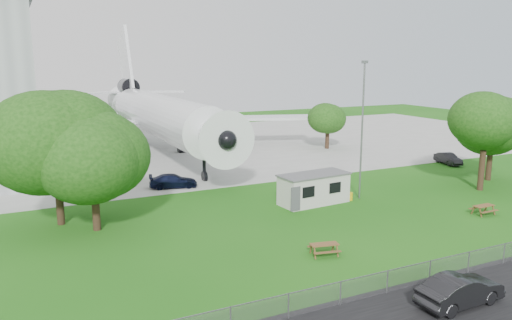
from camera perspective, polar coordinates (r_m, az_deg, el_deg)
name	(u,v)px	position (r m, az deg, el deg)	size (l,w,h in m)	color
ground	(320,233)	(36.37, 7.33, -8.27)	(160.00, 160.00, 0.00)	#2C711A
asphalt_strip	(467,315)	(27.38, 22.97, -15.95)	(120.00, 8.00, 0.02)	black
concrete_apron	(170,149)	(70.26, -9.85, 1.23)	(120.00, 46.00, 0.03)	#B7B7B2
airliner	(158,114)	(66.96, -11.14, 5.23)	(46.36, 47.73, 17.69)	white
site_cabin	(314,189)	(43.23, 6.63, -3.26)	(6.85, 3.21, 2.62)	beige
picnic_west	(324,255)	(32.52, 7.77, -10.71)	(1.80, 1.50, 0.76)	brown
picnic_east	(483,214)	(44.18, 24.51, -5.68)	(1.80, 1.50, 0.76)	brown
fence	(415,286)	(29.51, 17.75, -13.55)	(58.00, 0.04, 1.30)	gray
lamp_mast	(362,132)	(44.54, 12.01, 3.16)	(0.16, 0.16, 12.00)	slate
tree_west_big	(55,141)	(39.23, -22.02, 2.07)	(9.37, 9.37, 11.09)	#382619
tree_west_small	(93,158)	(37.15, -18.18, 0.26)	(7.77, 7.77, 9.26)	#382619
tree_east_front	(486,121)	(51.08, 24.80, 4.02)	(6.77, 6.77, 9.96)	#382619
tree_east_back	(493,124)	(55.89, 25.45, 3.71)	(6.98, 6.98, 9.29)	#382619
tree_far_apron	(328,118)	(69.78, 8.21, 4.77)	(5.50, 5.50, 7.07)	#382619
car_centre_sedan	(460,291)	(27.84, 22.31, -13.65)	(1.67, 4.80, 1.58)	black
car_ne_sedan	(448,159)	(63.38, 21.10, 0.13)	(1.40, 4.01, 1.32)	black
car_apron_van	(173,181)	(48.93, -9.45, -2.39)	(1.86, 4.58, 1.33)	black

